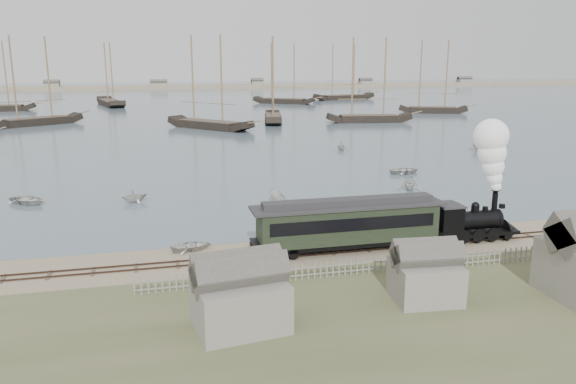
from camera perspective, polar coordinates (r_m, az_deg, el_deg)
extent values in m
plane|color=gray|center=(47.03, 4.82, -5.22)|extent=(600.00, 600.00, 0.00)
cube|color=#4D616E|center=(213.23, -9.87, 9.21)|extent=(600.00, 336.00, 0.06)
cube|color=#3B2820|center=(44.77, 5.84, -6.08)|extent=(120.00, 0.08, 0.12)
cube|color=#3B2820|center=(45.65, 5.42, -5.68)|extent=(120.00, 0.08, 0.12)
cube|color=#3E3327|center=(45.23, 5.62, -5.96)|extent=(120.00, 1.80, 0.06)
cube|color=gray|center=(292.96, -10.99, 10.25)|extent=(500.00, 20.00, 1.80)
cube|color=black|center=(50.00, 18.52, -3.86)|extent=(7.15, 2.10, 0.26)
cylinder|color=black|center=(49.49, 18.19, -2.74)|extent=(4.42, 1.58, 1.58)
cube|color=black|center=(48.27, 15.87, -2.71)|extent=(1.89, 2.31, 2.42)
cube|color=#2E2D30|center=(47.95, 15.96, -1.26)|extent=(2.10, 2.53, 0.13)
cylinder|color=black|center=(50.20, 20.25, -1.00)|extent=(0.46, 0.46, 1.68)
sphere|color=black|center=(49.28, 18.50, -1.34)|extent=(0.67, 0.67, 0.67)
cone|color=black|center=(51.86, 21.67, -3.63)|extent=(1.47, 2.10, 2.10)
cube|color=black|center=(50.70, 20.91, -1.35)|extent=(0.37, 0.37, 0.37)
cube|color=black|center=(45.11, 6.08, -5.04)|extent=(15.45, 2.54, 0.39)
cube|color=black|center=(44.65, 6.13, -3.16)|extent=(14.34, 2.76, 2.76)
cube|color=black|center=(43.31, 6.76, -3.32)|extent=(13.24, 0.06, 0.99)
cube|color=black|center=(45.84, 5.55, -2.34)|extent=(13.24, 0.06, 0.99)
cube|color=#2E2D30|center=(44.26, 6.18, -1.38)|extent=(15.45, 2.98, 0.20)
cube|color=#2E2D30|center=(44.18, 6.19, -0.96)|extent=(13.79, 1.32, 0.50)
imported|color=beige|center=(45.85, -9.79, -5.42)|extent=(2.89, 3.66, 0.68)
imported|color=beige|center=(65.09, -24.92, -0.71)|extent=(4.97, 5.21, 0.88)
imported|color=beige|center=(61.84, -15.33, -0.35)|extent=(3.06, 3.30, 1.43)
imported|color=beige|center=(58.62, -1.10, -0.68)|extent=(3.44, 1.52, 1.30)
imported|color=beige|center=(76.23, 11.80, 2.17)|extent=(3.24, 4.33, 0.86)
imported|color=beige|center=(66.87, 12.29, 0.96)|extent=(4.21, 4.06, 1.70)
imported|color=beige|center=(98.23, 18.65, 4.42)|extent=(4.13, 2.99, 1.50)
imported|color=beige|center=(94.12, 5.44, 4.69)|extent=(2.87, 2.51, 1.45)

